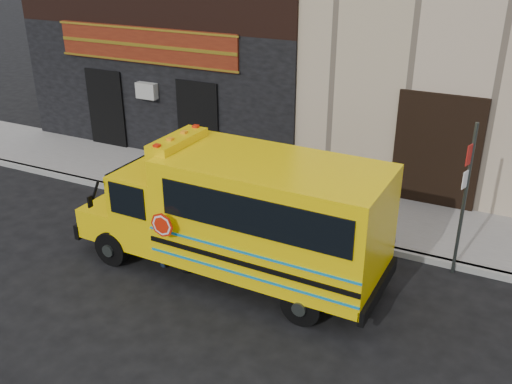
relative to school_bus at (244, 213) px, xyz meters
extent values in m
plane|color=black|center=(-1.04, -0.28, -1.51)|extent=(120.00, 120.00, 0.00)
cube|color=gray|center=(-1.04, 2.32, -1.43)|extent=(40.00, 0.20, 0.15)
cube|color=slate|center=(-1.04, 3.82, -1.43)|extent=(40.00, 3.00, 0.15)
cube|color=black|center=(-6.04, 5.27, 0.64)|extent=(10.00, 0.30, 4.00)
cube|color=#57190C|center=(-6.04, 5.10, 2.14)|extent=(6.50, 0.12, 1.10)
cube|color=black|center=(-7.84, 5.12, -0.11)|extent=(1.30, 0.10, 2.50)
cube|color=black|center=(-4.24, 5.12, -0.11)|extent=(1.30, 0.10, 2.50)
cylinder|color=black|center=(-2.85, -0.87, -1.11)|extent=(0.81, 0.30, 0.80)
cylinder|color=black|center=(-2.80, 1.03, -1.11)|extent=(0.81, 0.30, 0.80)
cylinder|color=black|center=(1.75, -0.99, -1.11)|extent=(0.81, 0.30, 0.80)
cylinder|color=black|center=(1.79, 0.91, -1.11)|extent=(0.81, 0.30, 0.80)
cube|color=yellow|center=(-3.28, 0.09, -0.71)|extent=(1.05, 2.03, 0.70)
cube|color=black|center=(-3.83, 0.10, -0.96)|extent=(0.17, 2.05, 0.35)
cube|color=yellow|center=(-2.18, 0.06, -0.21)|extent=(1.25, 2.13, 1.70)
cube|color=black|center=(-2.75, 0.08, 0.19)|extent=(0.11, 1.80, 0.90)
cube|color=yellow|center=(0.67, -0.01, 0.11)|extent=(4.56, 2.32, 2.25)
cube|color=black|center=(2.95, -0.07, -0.96)|extent=(0.18, 2.20, 0.30)
cube|color=black|center=(0.74, -1.12, 0.59)|extent=(3.90, 0.14, 0.75)
cube|color=yellow|center=(-1.58, 0.05, 1.27)|extent=(0.54, 1.61, 0.28)
cylinder|color=red|center=(-1.16, -1.27, 0.04)|extent=(0.52, 0.04, 0.52)
cylinder|color=#383F3B|center=(4.05, 2.12, 0.20)|extent=(0.07, 0.07, 3.43)
cube|color=#B51914|center=(4.03, 2.04, 1.28)|extent=(0.11, 0.29, 0.43)
cube|color=white|center=(4.03, 2.04, 0.74)|extent=(0.11, 0.29, 0.37)
imported|color=black|center=(-1.70, -0.44, -1.05)|extent=(1.60, 0.70, 0.93)
imported|color=black|center=(-1.71, -0.41, -0.72)|extent=(0.53, 0.66, 1.57)
camera|label=1|loc=(4.90, -9.36, 5.28)|focal=40.00mm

